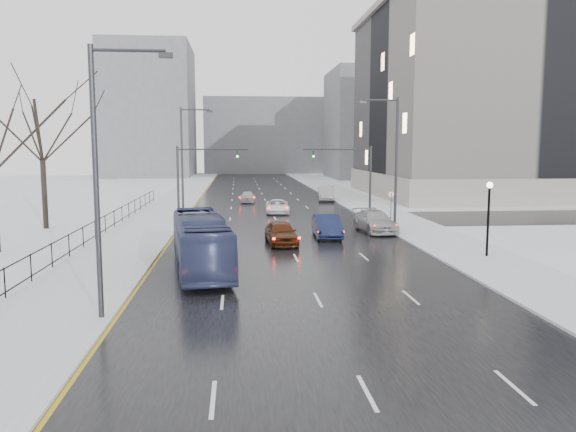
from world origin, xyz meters
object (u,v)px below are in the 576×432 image
object	(u,v)px
streetlight_l_far	(184,156)
sedan_center_far	(248,197)
sedan_center_near	(281,233)
sedan_right_far	(375,221)
mast_signal_right	(358,173)
streetlight_l_near	(102,169)
no_uturn_sign	(391,198)
sedan_right_cross	(277,206)
mast_signal_left	(190,174)
sedan_right_distant	(326,194)
sedan_right_near	(327,226)
tree_park_e	(46,230)
lamppost_r_mid	(489,208)
streetlight_r_mid	(393,158)
bus	(201,243)

from	to	relation	value
streetlight_l_far	sedan_center_far	world-z (taller)	streetlight_l_far
sedan_center_near	sedan_right_far	xyz separation A→B (m)	(7.50, 4.86, 0.03)
mast_signal_right	streetlight_l_near	bearing A→B (deg)	-118.96
no_uturn_sign	sedan_right_cross	xyz separation A→B (m)	(-8.70, 8.96, -1.60)
sedan_center_near	streetlight_l_far	bearing A→B (deg)	110.22
mast_signal_left	streetlight_l_near	bearing A→B (deg)	-91.72
mast_signal_left	sedan_right_distant	size ratio (longest dim) A/B	1.26
sedan_right_distant	sedan_center_near	bearing A→B (deg)	-97.19
mast_signal_right	sedan_right_near	distance (m)	11.27
tree_park_e	sedan_center_near	world-z (taller)	tree_park_e
lamppost_r_mid	sedan_center_near	bearing A→B (deg)	154.12
streetlight_l_near	sedan_center_near	world-z (taller)	streetlight_l_near
streetlight_l_near	lamppost_r_mid	bearing A→B (deg)	27.55
streetlight_r_mid	mast_signal_right	world-z (taller)	streetlight_r_mid
streetlight_l_near	bus	distance (m)	9.64
lamppost_r_mid	no_uturn_sign	xyz separation A→B (m)	(-1.80, 14.00, -0.64)
lamppost_r_mid	sedan_right_far	world-z (taller)	lamppost_r_mid
sedan_right_cross	sedan_center_far	xyz separation A→B (m)	(-2.67, 10.86, 0.01)
bus	streetlight_r_mid	bearing A→B (deg)	33.35
tree_park_e	sedan_right_near	bearing A→B (deg)	-15.49
bus	mast_signal_left	bearing A→B (deg)	88.04
streetlight_l_far	lamppost_r_mid	distance (m)	29.30
sedan_right_far	streetlight_r_mid	bearing A→B (deg)	-26.15
mast_signal_left	no_uturn_sign	bearing A→B (deg)	-13.60
mast_signal_left	sedan_right_far	xyz separation A→B (m)	(14.32, -7.56, -3.27)
streetlight_r_mid	sedan_center_near	world-z (taller)	streetlight_r_mid
streetlight_l_far	sedan_right_distant	bearing A→B (deg)	40.63
lamppost_r_mid	sedan_right_far	xyz separation A→B (m)	(-4.00, 10.44, -2.10)
tree_park_e	sedan_center_far	distance (m)	25.50
no_uturn_sign	sedan_right_cross	size ratio (longest dim) A/B	0.57
sedan_right_near	sedan_center_far	world-z (taller)	sedan_right_near
bus	sedan_right_cross	world-z (taller)	bus
streetlight_l_far	sedan_right_near	bearing A→B (deg)	-51.26
streetlight_l_near	bus	world-z (taller)	streetlight_l_near
streetlight_l_far	sedan_right_distant	size ratio (longest dim) A/B	1.94
streetlight_l_near	sedan_center_far	xyz separation A→B (m)	(6.00, 43.82, -4.91)
streetlight_r_mid	sedan_right_cross	xyz separation A→B (m)	(-7.67, 12.96, -4.92)
tree_park_e	mast_signal_right	bearing A→B (deg)	8.90
tree_park_e	streetlight_l_near	world-z (taller)	streetlight_l_near
streetlight_l_far	streetlight_l_near	bearing A→B (deg)	-90.00
lamppost_r_mid	bus	distance (m)	16.41
tree_park_e	lamppost_r_mid	world-z (taller)	tree_park_e
bus	sedan_right_distant	xyz separation A→B (m)	(12.45, 36.97, -0.61)
tree_park_e	sedan_right_cross	xyz separation A→B (m)	(18.70, 8.96, 0.70)
streetlight_r_mid	sedan_right_distant	bearing A→B (deg)	92.20
streetlight_r_mid	streetlight_l_near	distance (m)	25.82
bus	sedan_right_far	distance (m)	17.32
sedan_right_far	sedan_center_far	bearing A→B (deg)	105.93
sedan_right_distant	lamppost_r_mid	bearing A→B (deg)	-76.45
bus	sedan_right_near	world-z (taller)	bus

